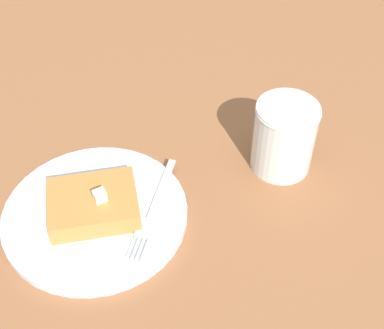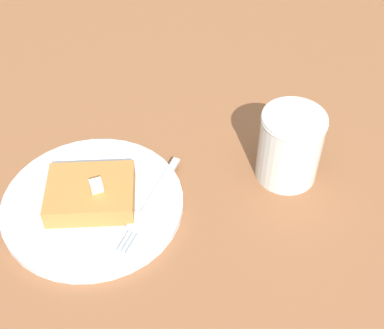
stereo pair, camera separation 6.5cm
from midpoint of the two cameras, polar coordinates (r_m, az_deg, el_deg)
name	(u,v)px [view 2 (the right image)]	position (r cm, az deg, el deg)	size (l,w,h in cm)	color
table_surface	(156,179)	(70.82, -1.28, -1.67)	(104.79, 104.79, 2.64)	brown
plate	(93,203)	(66.08, -7.81, -4.26)	(22.20, 22.20, 1.10)	silver
toast_slice_center	(91,193)	(64.71, -7.96, -3.22)	(8.17, 10.39, 2.68)	#BE7A3A
butter_pat_primary	(96,186)	(62.68, -7.30, -2.41)	(1.40, 1.26, 1.40)	#F3E8C6
fork	(147,208)	(64.12, -1.95, -4.86)	(14.68, 9.04, 0.36)	silver
syrup_jar	(289,149)	(68.38, 13.01, 1.46)	(8.05, 8.05, 9.62)	#582411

